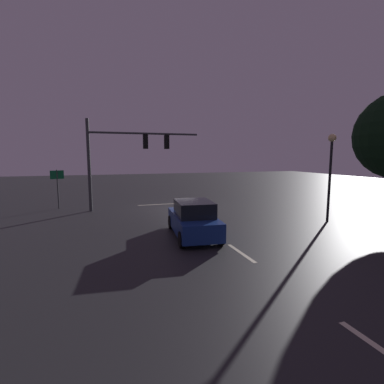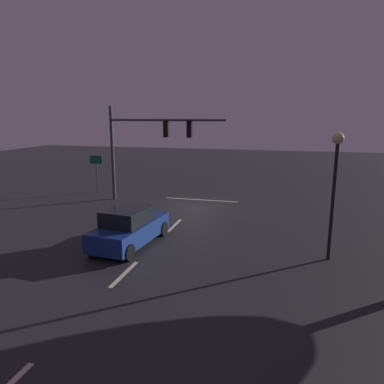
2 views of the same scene
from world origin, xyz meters
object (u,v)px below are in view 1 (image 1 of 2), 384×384
Objects in this scene: street_lamp_left_kerb at (331,161)px; route_sign at (57,181)px; traffic_signal_assembly at (127,150)px; car_approaching at (193,220)px.

route_sign is at bearing -30.94° from street_lamp_left_kerb.
street_lamp_left_kerb is at bearing 144.51° from traffic_signal_assembly.
traffic_signal_assembly is 1.73× the size of car_approaching.
traffic_signal_assembly is 12.97m from street_lamp_left_kerb.
route_sign is (4.77, -1.66, -2.19)m from traffic_signal_assembly.
car_approaching is at bearing 105.69° from traffic_signal_assembly.
street_lamp_left_kerb is (-8.29, -0.50, 2.70)m from car_approaching.
route_sign is (15.31, -9.18, -1.49)m from street_lamp_left_kerb.
car_approaching is at bearing 125.97° from route_sign.
traffic_signal_assembly is at bearing -35.49° from street_lamp_left_kerb.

